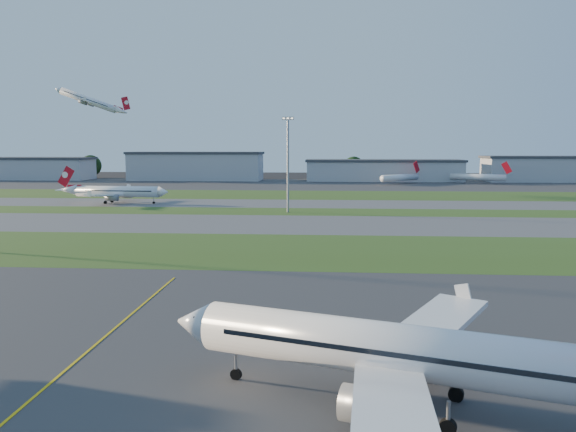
# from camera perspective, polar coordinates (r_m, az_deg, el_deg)

# --- Properties ---
(ground) EXTENTS (700.00, 700.00, 0.00)m
(ground) POSITION_cam_1_polar(r_m,az_deg,el_deg) (53.71, -25.63, -13.04)
(ground) COLOR black
(ground) RESTS_ON ground
(apron_near) EXTENTS (300.00, 70.00, 0.01)m
(apron_near) POSITION_cam_1_polar(r_m,az_deg,el_deg) (53.71, -25.64, -13.03)
(apron_near) COLOR #333335
(apron_near) RESTS_ON ground
(grass_strip_a) EXTENTS (300.00, 34.00, 0.01)m
(grass_strip_a) POSITION_cam_1_polar(r_m,az_deg,el_deg) (100.63, -10.87, -3.28)
(grass_strip_a) COLOR #38521B
(grass_strip_a) RESTS_ON ground
(taxiway_a) EXTENTS (300.00, 32.00, 0.01)m
(taxiway_a) POSITION_cam_1_polar(r_m,az_deg,el_deg) (132.38, -7.21, -0.75)
(taxiway_a) COLOR #515154
(taxiway_a) RESTS_ON ground
(grass_strip_b) EXTENTS (300.00, 18.00, 0.01)m
(grass_strip_b) POSITION_cam_1_polar(r_m,az_deg,el_deg) (156.79, -5.43, 0.48)
(grass_strip_b) COLOR #38521B
(grass_strip_b) RESTS_ON ground
(taxiway_b) EXTENTS (300.00, 26.00, 0.01)m
(taxiway_b) POSITION_cam_1_polar(r_m,az_deg,el_deg) (178.40, -4.27, 1.29)
(taxiway_b) COLOR #515154
(taxiway_b) RESTS_ON ground
(grass_strip_c) EXTENTS (300.00, 40.00, 0.01)m
(grass_strip_c) POSITION_cam_1_polar(r_m,az_deg,el_deg) (210.96, -2.97, 2.18)
(grass_strip_c) COLOR #38521B
(grass_strip_c) RESTS_ON ground
(apron_far) EXTENTS (400.00, 80.00, 0.01)m
(apron_far) POSITION_cam_1_polar(r_m,az_deg,el_deg) (270.44, -1.42, 3.26)
(apron_far) COLOR #333335
(apron_far) RESTS_ON ground
(yellow_line) EXTENTS (0.25, 60.00, 0.02)m
(yellow_line) POSITION_cam_1_polar(r_m,az_deg,el_deg) (51.50, -20.65, -13.66)
(yellow_line) COLOR gold
(yellow_line) RESTS_ON ground
(airliner_parked) EXTENTS (35.07, 29.58, 11.32)m
(airliner_parked) POSITION_cam_1_polar(r_m,az_deg,el_deg) (39.74, 12.01, -13.49)
(airliner_parked) COLOR white
(airliner_parked) RESTS_ON ground
(airliner_taxiing) EXTENTS (33.82, 28.63, 10.55)m
(airliner_taxiing) POSITION_cam_1_polar(r_m,az_deg,el_deg) (185.49, -17.00, 2.37)
(airliner_taxiing) COLOR white
(airliner_taxiing) RESTS_ON ground
(airliner_departing) EXTENTS (30.90, 26.10, 9.65)m
(airliner_departing) POSITION_cam_1_polar(r_m,az_deg,el_deg) (267.41, -19.56, 10.99)
(airliner_departing) COLOR white
(mini_jet_near) EXTENTS (21.39, 21.51, 9.48)m
(mini_jet_near) POSITION_cam_1_polar(r_m,az_deg,el_deg) (274.58, 11.32, 3.86)
(mini_jet_near) COLOR white
(mini_jet_near) RESTS_ON ground
(mini_jet_far) EXTENTS (26.63, 13.93, 9.48)m
(mini_jet_far) POSITION_cam_1_polar(r_m,az_deg,el_deg) (288.06, 18.77, 3.77)
(mini_jet_far) COLOR white
(mini_jet_far) RESTS_ON ground
(light_mast_centre) EXTENTS (3.20, 0.70, 25.80)m
(light_mast_centre) POSITION_cam_1_polar(r_m,az_deg,el_deg) (152.03, -0.01, 5.90)
(light_mast_centre) COLOR gray
(light_mast_centre) RESTS_ON ground
(hangar_far_west) EXTENTS (91.80, 23.00, 12.20)m
(hangar_far_west) POSITION_cam_1_polar(r_m,az_deg,el_deg) (346.72, -26.48, 4.37)
(hangar_far_west) COLOR #929499
(hangar_far_west) RESTS_ON ground
(hangar_west) EXTENTS (71.40, 23.00, 15.20)m
(hangar_west) POSITION_cam_1_polar(r_m,az_deg,el_deg) (307.07, -9.30, 5.04)
(hangar_west) COLOR #929499
(hangar_west) RESTS_ON ground
(hangar_east) EXTENTS (81.60, 23.00, 11.20)m
(hangar_east) POSITION_cam_1_polar(r_m,az_deg,el_deg) (300.29, 9.68, 4.61)
(hangar_east) COLOR #929499
(hangar_east) RESTS_ON ground
(tree_west) EXTENTS (12.10, 12.10, 13.20)m
(tree_west) POSITION_cam_1_polar(r_m,az_deg,el_deg) (341.93, -19.41, 4.85)
(tree_west) COLOR black
(tree_west) RESTS_ON ground
(tree_mid_west) EXTENTS (9.90, 9.90, 10.80)m
(tree_mid_west) POSITION_cam_1_polar(r_m,az_deg,el_deg) (313.22, -4.36, 4.82)
(tree_mid_west) COLOR black
(tree_mid_west) RESTS_ON ground
(tree_mid_east) EXTENTS (11.55, 11.55, 12.60)m
(tree_mid_east) POSITION_cam_1_polar(r_m,az_deg,el_deg) (313.14, 6.69, 4.97)
(tree_mid_east) COLOR black
(tree_mid_east) RESTS_ON ground
(tree_east) EXTENTS (10.45, 10.45, 11.40)m
(tree_east) POSITION_cam_1_polar(r_m,az_deg,el_deg) (323.38, 20.14, 4.54)
(tree_east) COLOR black
(tree_east) RESTS_ON ground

